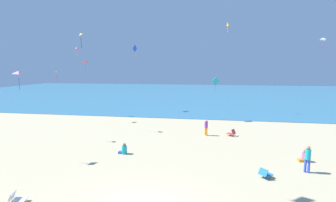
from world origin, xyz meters
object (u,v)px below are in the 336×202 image
(kite_white, at_px, (323,39))
(kite_red, at_px, (85,62))
(beach_chair_far_left, at_px, (265,173))
(kite_magenta, at_px, (77,48))
(beach_chair_far_right, at_px, (17,198))
(beach_chair_near_camera, at_px, (232,133))
(person_2, at_px, (206,126))
(person_4, at_px, (124,150))
(person_0, at_px, (308,157))
(kite_blue, at_px, (135,48))
(kite_orange, at_px, (228,24))
(kite_pink, at_px, (18,73))
(person_1, at_px, (304,157))
(kite_yellow, at_px, (80,34))
(kite_teal, at_px, (216,81))
(kite_black, at_px, (57,72))

(kite_white, height_order, kite_red, kite_white)
(beach_chair_far_left, relative_size, kite_magenta, 0.63)
(beach_chair_far_right, height_order, beach_chair_near_camera, beach_chair_near_camera)
(beach_chair_far_left, bearing_deg, kite_red, 104.13)
(person_2, relative_size, person_4, 1.88)
(kite_white, distance_m, kite_red, 23.76)
(person_0, xyz_separation_m, person_4, (-11.34, 1.27, -0.62))
(person_2, bearing_deg, kite_blue, -95.03)
(kite_magenta, xyz_separation_m, kite_red, (2.57, -2.88, -1.72))
(person_2, relative_size, kite_white, 0.96)
(kite_orange, relative_size, kite_pink, 1.19)
(person_1, xyz_separation_m, kite_orange, (-3.94, 17.30, 11.16))
(person_0, relative_size, kite_yellow, 1.09)
(person_2, xyz_separation_m, person_4, (-5.54, -5.75, -0.55))
(kite_red, bearing_deg, kite_magenta, 131.71)
(kite_white, bearing_deg, kite_yellow, -170.43)
(kite_yellow, height_order, kite_teal, kite_yellow)
(beach_chair_near_camera, xyz_separation_m, person_1, (4.05, -5.43, -0.00))
(person_0, bearing_deg, beach_chair_far_left, -43.42)
(beach_chair_far_left, relative_size, kite_teal, 0.57)
(beach_chair_far_right, relative_size, kite_red, 0.59)
(person_1, bearing_deg, kite_blue, -56.41)
(beach_chair_far_right, distance_m, kite_yellow, 15.97)
(person_0, xyz_separation_m, kite_pink, (-17.21, -0.99, 4.73))
(person_0, bearing_deg, kite_red, -97.86)
(person_2, bearing_deg, kite_magenta, -69.26)
(beach_chair_near_camera, bearing_deg, beach_chair_far_right, 81.34)
(beach_chair_far_left, distance_m, person_2, 8.82)
(beach_chair_far_right, xyz_separation_m, beach_chair_near_camera, (10.22, 12.88, 0.04))
(kite_yellow, height_order, kite_magenta, kite_yellow)
(person_2, height_order, kite_magenta, kite_magenta)
(kite_black, bearing_deg, kite_blue, 82.31)
(beach_chair_near_camera, distance_m, kite_black, 15.49)
(person_4, xyz_separation_m, kite_red, (-7.66, 9.66, 6.30))
(beach_chair_far_left, bearing_deg, kite_blue, 84.29)
(beach_chair_far_left, height_order, person_0, person_0)
(beach_chair_far_left, bearing_deg, person_1, 4.79)
(person_4, distance_m, kite_orange, 22.45)
(person_0, xyz_separation_m, kite_yellow, (-17.41, 7.21, 8.08))
(beach_chair_near_camera, bearing_deg, person_0, 146.18)
(beach_chair_far_left, relative_size, kite_white, 0.55)
(kite_teal, bearing_deg, person_0, -69.85)
(kite_pink, bearing_deg, kite_red, 98.55)
(beach_chair_near_camera, distance_m, kite_teal, 7.64)
(kite_pink, height_order, kite_teal, kite_pink)
(beach_chair_far_right, bearing_deg, beach_chair_near_camera, 36.63)
(person_2, bearing_deg, beach_chair_far_left, 66.05)
(beach_chair_far_left, relative_size, kite_red, 0.63)
(person_2, bearing_deg, kite_white, 154.51)
(kite_black, distance_m, kite_red, 7.45)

